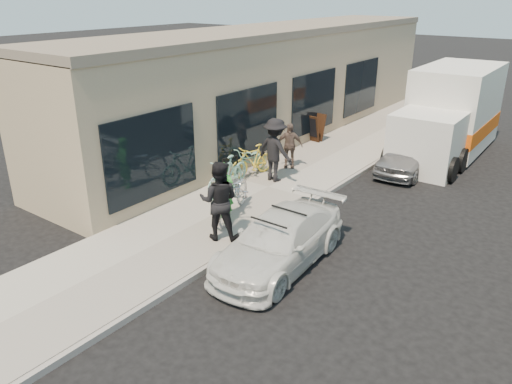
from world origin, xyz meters
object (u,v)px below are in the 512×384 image
Objects in this scene: bike_rack at (230,167)px; cruiser_bike_b at (251,161)px; sandwich_board at (314,128)px; man_standing at (219,201)px; cruiser_bike_a at (225,176)px; moving_truck at (450,116)px; cruiser_bike_c at (252,161)px; woman_rider at (224,192)px; tandem_bike at (234,195)px; sedan_white at (280,241)px; bystander_a at (275,150)px; sedan_silver at (406,155)px; bystander_b at (289,145)px.

bike_rack is 0.47× the size of cruiser_bike_b.
cruiser_bike_b is (0.11, 0.87, -0.03)m from bike_rack.
sandwich_board is at bearing 90.48° from cruiser_bike_b.
cruiser_bike_b is (-1.94, 3.75, -0.47)m from man_standing.
cruiser_bike_a reaches higher than bike_rack.
man_standing is at bearing -102.25° from moving_truck.
cruiser_bike_a is 1.09× the size of cruiser_bike_c.
tandem_bike is at bearing 69.40° from woman_rider.
man_standing is at bearing 178.20° from sedan_white.
cruiser_bike_c is at bearing -93.69° from man_standing.
cruiser_bike_a is (-3.28, 2.13, 0.11)m from sedan_white.
sedan_white is 2.12× the size of man_standing.
sedan_white is 2.07× the size of bystander_a.
sedan_silver is at bearing -99.47° from moving_truck.
cruiser_bike_c is 1.09× the size of bystander_b.
bike_rack is 5.79m from sedan_silver.
moving_truck is 3.26× the size of bystander_a.
moving_truck is at bearing 77.03° from sedan_silver.
bike_rack is 3.56m from man_standing.
man_standing is 1.28× the size of bystander_b.
tandem_bike is at bearing -48.38° from cruiser_bike_a.
bystander_b is at bearing 86.06° from woman_rider.
bystander_b is (-3.45, -5.08, -0.46)m from moving_truck.
man_standing is at bearing -72.17° from woman_rider.
sedan_white is 5.95m from bystander_b.
moving_truck reaches higher than bystander_a.
sandwich_board reaches higher than sedan_white.
bystander_a reaches higher than woman_rider.
sedan_silver is 5.07m from cruiser_bike_b.
sedan_silver is 5.03m from cruiser_bike_c.
woman_rider is 1.02× the size of bystander_b.
tandem_bike is at bearing -96.77° from man_standing.
bike_rack is 4.65m from sedan_white.
cruiser_bike_c is at bearing 82.20° from bike_rack.
bystander_a is at bearing 18.85° from cruiser_bike_c.
woman_rider reaches higher than cruiser_bike_a.
sedan_white is 2.23× the size of cruiser_bike_b.
bike_rack is 0.21× the size of sedan_white.
moving_truck is at bearing 84.67° from sedan_white.
moving_truck is 6.15m from bystander_b.
moving_truck is (0.41, 2.81, 0.78)m from sedan_silver.
cruiser_bike_b is 0.05m from cruiser_bike_c.
cruiser_bike_a reaches higher than sandwich_board.
sedan_silver is at bearing 51.09° from bike_rack.
cruiser_bike_b is 0.93× the size of bystander_a.
cruiser_bike_c is (0.02, 0.04, 0.02)m from cruiser_bike_b.
sedan_white is (3.69, -2.84, -0.09)m from bike_rack.
sedan_silver is at bearing -132.75° from man_standing.
tandem_bike is at bearing -67.60° from sandwich_board.
cruiser_bike_c is (-3.92, -6.40, -0.71)m from moving_truck.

